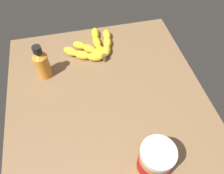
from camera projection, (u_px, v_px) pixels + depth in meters
ground_plane at (106, 95)px, 87.05cm from camera, size 74.09×78.36×3.14cm
banana_bunch at (94, 47)px, 98.65cm from camera, size 23.44×21.80×3.64cm
peanut_butter_jar at (155, 161)px, 62.58cm from camera, size 9.56×9.56×14.43cm
honey_bottle at (42, 63)px, 85.89cm from camera, size 5.57×5.57×15.14cm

